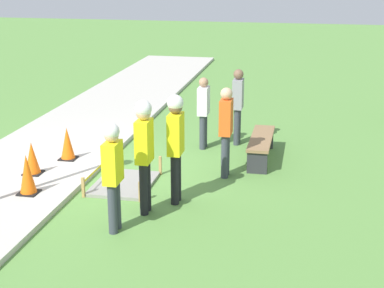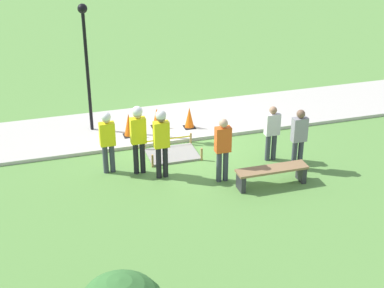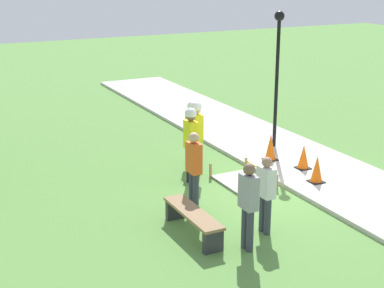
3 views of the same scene
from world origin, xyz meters
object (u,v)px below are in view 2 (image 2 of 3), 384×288
at_px(traffic_cone_far_patch, 157,118).
at_px(worker_trainee, 161,137).
at_px(bystander_in_white_shirt, 299,136).
at_px(worker_assistant, 107,137).
at_px(traffic_cone_sidewalk_edge, 129,125).
at_px(worker_supervisor, 138,133).
at_px(lamppost_near, 86,50).
at_px(bystander_in_orange_shirt, 223,146).
at_px(traffic_cone_near_patch, 189,118).
at_px(bystander_in_gray_shirt, 272,130).
at_px(park_bench, 272,173).

bearing_deg(traffic_cone_far_patch, worker_trainee, 78.83).
bearing_deg(bystander_in_white_shirt, worker_assistant, -14.68).
relative_size(traffic_cone_sidewalk_edge, worker_supervisor, 0.37).
distance_m(worker_supervisor, worker_trainee, 0.66).
height_order(worker_assistant, lamppost_near, lamppost_near).
xyz_separation_m(traffic_cone_sidewalk_edge, bystander_in_orange_shirt, (-1.81, 3.23, 0.54)).
xyz_separation_m(worker_assistant, worker_trainee, (-1.29, 0.68, 0.13)).
xyz_separation_m(traffic_cone_near_patch, traffic_cone_far_patch, (0.95, -0.32, -0.02)).
xyz_separation_m(traffic_cone_far_patch, bystander_in_orange_shirt, (-0.86, 3.60, 0.59)).
bearing_deg(bystander_in_gray_shirt, worker_trainee, 1.75).
bearing_deg(traffic_cone_sidewalk_edge, worker_trainee, 98.11).
bearing_deg(traffic_cone_near_patch, bystander_in_gray_shirt, 122.21).
height_order(traffic_cone_far_patch, bystander_in_orange_shirt, bystander_in_orange_shirt).
bearing_deg(lamppost_near, traffic_cone_far_patch, 167.75).
height_order(bystander_in_gray_shirt, lamppost_near, lamppost_near).
bearing_deg(worker_trainee, worker_supervisor, -37.62).
height_order(traffic_cone_far_patch, worker_supervisor, worker_supervisor).
bearing_deg(park_bench, lamppost_near, -49.49).
xyz_separation_m(worker_supervisor, worker_assistant, (0.77, -0.27, -0.14)).
distance_m(worker_assistant, bystander_in_gray_shirt, 4.46).
bearing_deg(traffic_cone_far_patch, traffic_cone_sidewalk_edge, 21.58).
bearing_deg(worker_trainee, traffic_cone_far_patch, -101.17).
bearing_deg(bystander_in_orange_shirt, worker_trainee, -24.16).
height_order(bystander_in_orange_shirt, bystander_in_white_shirt, bystander_in_orange_shirt).
distance_m(worker_assistant, bystander_in_white_shirt, 5.05).
relative_size(traffic_cone_far_patch, bystander_in_white_shirt, 0.36).
xyz_separation_m(traffic_cone_far_patch, worker_supervisor, (1.10, 2.55, 0.76)).
height_order(worker_assistant, bystander_in_white_shirt, worker_assistant).
bearing_deg(bystander_in_gray_shirt, park_bench, 67.31).
bearing_deg(traffic_cone_sidewalk_edge, traffic_cone_near_patch, -178.23).
distance_m(traffic_cone_near_patch, bystander_in_white_shirt, 3.88).
bearing_deg(bystander_in_white_shirt, worker_trainee, -9.53).
bearing_deg(lamppost_near, park_bench, 130.51).
bearing_deg(traffic_cone_near_patch, worker_trainee, 59.81).
height_order(traffic_cone_sidewalk_edge, worker_supervisor, worker_supervisor).
xyz_separation_m(traffic_cone_near_patch, traffic_cone_sidewalk_edge, (1.90, 0.06, 0.02)).
distance_m(traffic_cone_far_patch, lamppost_near, 2.98).
xyz_separation_m(traffic_cone_sidewalk_edge, park_bench, (-2.94, 3.82, -0.10)).
bearing_deg(worker_assistant, traffic_cone_far_patch, -129.42).
relative_size(worker_assistant, lamppost_near, 0.45).
height_order(traffic_cone_far_patch, bystander_in_gray_shirt, bystander_in_gray_shirt).
height_order(traffic_cone_sidewalk_edge, park_bench, traffic_cone_sidewalk_edge).
bearing_deg(park_bench, traffic_cone_sidewalk_edge, -52.36).
height_order(traffic_cone_sidewalk_edge, worker_assistant, worker_assistant).
relative_size(traffic_cone_near_patch, worker_supervisor, 0.35).
height_order(traffic_cone_near_patch, bystander_in_white_shirt, bystander_in_white_shirt).
height_order(traffic_cone_far_patch, traffic_cone_sidewalk_edge, traffic_cone_sidewalk_edge).
distance_m(worker_trainee, lamppost_near, 3.93).
height_order(worker_trainee, bystander_in_white_shirt, worker_trainee).
distance_m(traffic_cone_far_patch, worker_trainee, 3.10).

